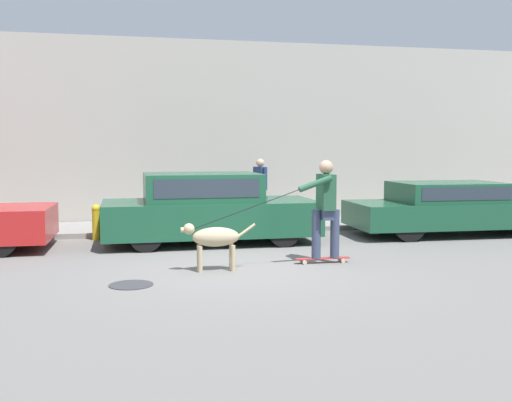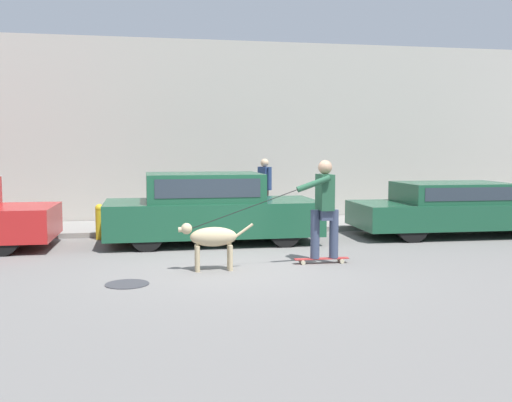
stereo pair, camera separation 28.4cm
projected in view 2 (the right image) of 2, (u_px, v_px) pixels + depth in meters
name	position (u px, v px, depth m)	size (l,w,h in m)	color
ground_plane	(242.00, 266.00, 9.53)	(36.00, 36.00, 0.00)	slate
back_wall	(203.00, 132.00, 15.06)	(32.00, 0.30, 4.55)	#ADA89E
sidewalk_curb	(209.00, 226.00, 14.04)	(30.00, 2.15, 0.11)	gray
parked_car_1	(210.00, 209.00, 11.85)	(4.17, 1.86, 1.38)	black
parked_car_2	(458.00, 209.00, 12.87)	(4.63, 1.91, 1.14)	black
dog	(212.00, 238.00, 9.15)	(1.15, 0.31, 0.74)	tan
skateboarder	(324.00, 205.00, 9.68)	(2.66, 0.61, 1.68)	beige
pedestrian_with_bag	(264.00, 187.00, 14.45)	(0.30, 0.61, 1.51)	brown
manhole_cover	(127.00, 284.00, 8.25)	(0.60, 0.60, 0.01)	#38383D
fire_hydrant	(100.00, 221.00, 12.27)	(0.18, 0.18, 0.73)	gold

